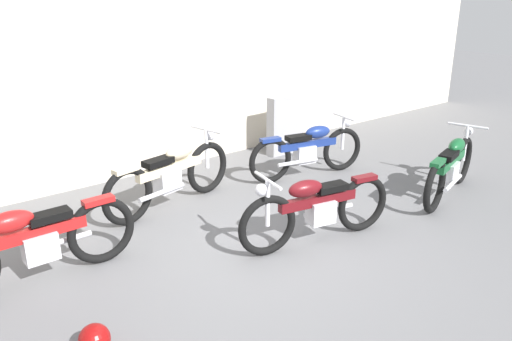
{
  "coord_description": "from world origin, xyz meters",
  "views": [
    {
      "loc": [
        -3.32,
        -3.99,
        2.88
      ],
      "look_at": [
        0.69,
        1.05,
        0.55
      ],
      "focal_mm": 35.65,
      "sensor_mm": 36.0,
      "label": 1
    }
  ],
  "objects_px": {
    "helmet": "(94,339)",
    "motorcycle_blue": "(309,150)",
    "motorcycle_cream": "(171,174)",
    "motorcycle_green": "(451,167)",
    "motorcycle_maroon": "(316,208)",
    "stone_marker": "(286,125)",
    "motorcycle_red": "(32,243)"
  },
  "relations": [
    {
      "from": "helmet",
      "to": "stone_marker",
      "type": "bearing_deg",
      "value": 32.63
    },
    {
      "from": "motorcycle_cream",
      "to": "motorcycle_maroon",
      "type": "bearing_deg",
      "value": -79.41
    },
    {
      "from": "helmet",
      "to": "motorcycle_cream",
      "type": "height_order",
      "value": "motorcycle_cream"
    },
    {
      "from": "helmet",
      "to": "motorcycle_cream",
      "type": "bearing_deg",
      "value": 48.08
    },
    {
      "from": "motorcycle_green",
      "to": "motorcycle_maroon",
      "type": "bearing_deg",
      "value": 160.15
    },
    {
      "from": "helmet",
      "to": "motorcycle_blue",
      "type": "height_order",
      "value": "motorcycle_blue"
    },
    {
      "from": "stone_marker",
      "to": "motorcycle_maroon",
      "type": "distance_m",
      "value": 3.51
    },
    {
      "from": "motorcycle_maroon",
      "to": "motorcycle_green",
      "type": "bearing_deg",
      "value": -173.15
    },
    {
      "from": "motorcycle_maroon",
      "to": "helmet",
      "type": "bearing_deg",
      "value": 16.49
    },
    {
      "from": "motorcycle_blue",
      "to": "motorcycle_maroon",
      "type": "height_order",
      "value": "same"
    },
    {
      "from": "helmet",
      "to": "motorcycle_blue",
      "type": "relative_size",
      "value": 0.13
    },
    {
      "from": "motorcycle_green",
      "to": "helmet",
      "type": "bearing_deg",
      "value": 165.24
    },
    {
      "from": "motorcycle_red",
      "to": "motorcycle_cream",
      "type": "height_order",
      "value": "motorcycle_cream"
    },
    {
      "from": "motorcycle_red",
      "to": "motorcycle_blue",
      "type": "relative_size",
      "value": 1.07
    },
    {
      "from": "helmet",
      "to": "motorcycle_blue",
      "type": "bearing_deg",
      "value": 24.3
    },
    {
      "from": "motorcycle_red",
      "to": "motorcycle_maroon",
      "type": "xyz_separation_m",
      "value": [
        2.88,
        -1.12,
        -0.02
      ]
    },
    {
      "from": "motorcycle_cream",
      "to": "motorcycle_maroon",
      "type": "xyz_separation_m",
      "value": [
        0.8,
        -1.98,
        -0.03
      ]
    },
    {
      "from": "motorcycle_green",
      "to": "motorcycle_cream",
      "type": "xyz_separation_m",
      "value": [
        -3.33,
        2.17,
        0.02
      ]
    },
    {
      "from": "motorcycle_blue",
      "to": "motorcycle_red",
      "type": "bearing_deg",
      "value": -160.49
    },
    {
      "from": "helmet",
      "to": "motorcycle_maroon",
      "type": "bearing_deg",
      "value": 5.4
    },
    {
      "from": "helmet",
      "to": "motorcycle_maroon",
      "type": "height_order",
      "value": "motorcycle_maroon"
    },
    {
      "from": "motorcycle_cream",
      "to": "helmet",
      "type": "bearing_deg",
      "value": -143.4
    },
    {
      "from": "motorcycle_blue",
      "to": "helmet",
      "type": "bearing_deg",
      "value": -143.56
    },
    {
      "from": "motorcycle_blue",
      "to": "motorcycle_maroon",
      "type": "distance_m",
      "value": 2.27
    },
    {
      "from": "motorcycle_blue",
      "to": "motorcycle_cream",
      "type": "relative_size",
      "value": 0.94
    },
    {
      "from": "helmet",
      "to": "motorcycle_green",
      "type": "relative_size",
      "value": 0.13
    },
    {
      "from": "stone_marker",
      "to": "motorcycle_cream",
      "type": "xyz_separation_m",
      "value": [
        -2.85,
        -0.87,
        -0.06
      ]
    },
    {
      "from": "motorcycle_red",
      "to": "motorcycle_green",
      "type": "height_order",
      "value": "motorcycle_red"
    },
    {
      "from": "helmet",
      "to": "motorcycle_red",
      "type": "height_order",
      "value": "motorcycle_red"
    },
    {
      "from": "stone_marker",
      "to": "motorcycle_red",
      "type": "xyz_separation_m",
      "value": [
        -4.93,
        -1.73,
        -0.06
      ]
    },
    {
      "from": "stone_marker",
      "to": "helmet",
      "type": "xyz_separation_m",
      "value": [
        -4.87,
        -3.12,
        -0.4
      ]
    },
    {
      "from": "stone_marker",
      "to": "motorcycle_cream",
      "type": "relative_size",
      "value": 0.49
    }
  ]
}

